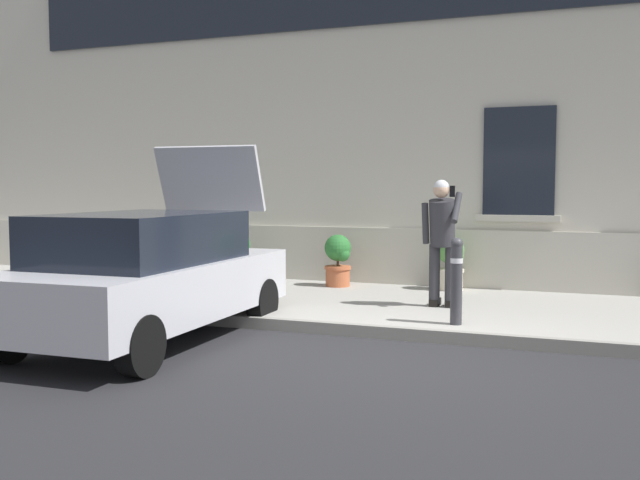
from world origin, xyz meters
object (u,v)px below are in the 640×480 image
object	(u,v)px
bollard_near_person	(456,278)
planter_cream	(451,262)
hatchback_car_silver	(149,273)
person_on_phone	(442,235)
planter_terracotta	(338,259)
planter_charcoal	(238,255)

from	to	relation	value
bollard_near_person	planter_cream	bearing A→B (deg)	101.96
bollard_near_person	hatchback_car_silver	bearing A→B (deg)	-154.78
planter_cream	hatchback_car_silver	bearing A→B (deg)	-121.13
hatchback_car_silver	planter_cream	distance (m)	5.16
planter_cream	person_on_phone	bearing A→B (deg)	-83.41
person_on_phone	planter_cream	bearing A→B (deg)	111.23
person_on_phone	planter_terracotta	distance (m)	2.57
person_on_phone	planter_terracotta	size ratio (longest dim) A/B	2.02
person_on_phone	planter_cream	world-z (taller)	person_on_phone
bollard_near_person	planter_cream	xyz separation A→B (m)	(-0.61, 2.87, -0.11)
hatchback_car_silver	bollard_near_person	world-z (taller)	hatchback_car_silver
bollard_near_person	planter_cream	size ratio (longest dim) A/B	1.22
hatchback_car_silver	planter_charcoal	world-z (taller)	hatchback_car_silver
planter_terracotta	bollard_near_person	bearing A→B (deg)	-47.31
person_on_phone	planter_terracotta	xyz separation A→B (m)	(-2.02, 1.49, -0.54)
person_on_phone	planter_charcoal	xyz separation A→B (m)	(-3.84, 1.43, -0.54)
planter_cream	planter_charcoal	bearing A→B (deg)	-175.46
planter_terracotta	hatchback_car_silver	bearing A→B (deg)	-101.39
bollard_near_person	person_on_phone	xyz separation A→B (m)	(-0.41, 1.15, 0.43)
hatchback_car_silver	person_on_phone	world-z (taller)	hatchback_car_silver
hatchback_car_silver	bollard_near_person	size ratio (longest dim) A/B	3.92
planter_charcoal	planter_cream	xyz separation A→B (m)	(3.65, 0.29, 0.00)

